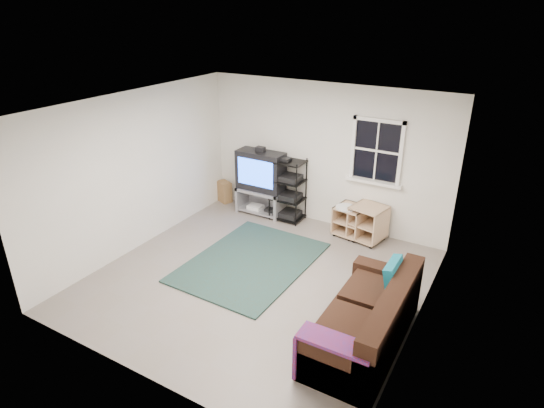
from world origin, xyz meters
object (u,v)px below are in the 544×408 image
Objects in this scene: sofa at (367,322)px; av_rack at (288,194)px; side_table_left at (369,222)px; tv_unit at (261,177)px; side_table_right at (351,218)px.

av_rack is at bearing 133.62° from sofa.
av_rack is 1.91× the size of side_table_left.
tv_unit is at bearing 139.73° from sofa.
tv_unit reaches higher than av_rack.
tv_unit is at bearing -179.83° from side_table_left.
tv_unit is at bearing -178.71° from av_rack.
side_table_right is 2.87m from sofa.
side_table_left is at bearing 108.42° from sofa.
tv_unit reaches higher than sofa.
side_table_right is (-0.34, 0.00, -0.02)m from side_table_left.
side_table_right is 0.29× the size of sofa.
side_table_left is 2.74m from sofa.
sofa is (3.06, -2.59, -0.42)m from tv_unit.
side_table_right is at bearing 179.24° from side_table_left.
av_rack is (0.58, 0.01, -0.22)m from tv_unit.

